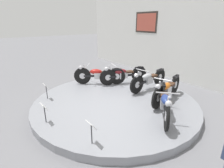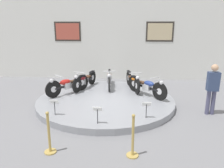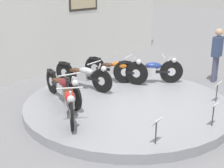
% 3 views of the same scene
% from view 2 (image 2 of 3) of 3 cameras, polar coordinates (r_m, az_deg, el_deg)
% --- Properties ---
extents(ground_plane, '(60.00, 60.00, 0.00)m').
position_cam_2_polar(ground_plane, '(8.30, -1.65, -5.05)').
color(ground_plane, slate).
extents(display_platform, '(5.08, 5.08, 0.21)m').
position_cam_2_polar(display_platform, '(8.27, -1.65, -4.37)').
color(display_platform, gray).
rests_on(display_platform, ground_plane).
extents(back_wall, '(14.00, 0.22, 4.59)m').
position_cam_2_polar(back_wall, '(11.75, 0.30, 12.45)').
color(back_wall, silver).
rests_on(back_wall, ground_plane).
extents(motorcycle_red, '(1.32, 1.59, 0.81)m').
position_cam_2_polar(motorcycle_red, '(8.77, -11.58, -0.09)').
color(motorcycle_red, black).
rests_on(motorcycle_red, display_platform).
extents(motorcycle_maroon, '(0.71, 1.92, 0.80)m').
position_cam_2_polar(motorcycle_maroon, '(9.41, -7.19, 1.11)').
color(motorcycle_maroon, black).
rests_on(motorcycle_maroon, display_platform).
extents(motorcycle_silver, '(0.54, 2.00, 0.80)m').
position_cam_2_polar(motorcycle_silver, '(9.58, -0.72, 1.50)').
color(motorcycle_silver, black).
rests_on(motorcycle_silver, display_platform).
extents(motorcycle_orange, '(0.64, 1.98, 0.82)m').
position_cam_2_polar(motorcycle_orange, '(9.23, 5.47, 0.97)').
color(motorcycle_orange, black).
rests_on(motorcycle_orange, display_platform).
extents(motorcycle_blue, '(1.37, 1.56, 0.81)m').
position_cam_2_polar(motorcycle_blue, '(8.48, 9.13, -0.49)').
color(motorcycle_blue, black).
rests_on(motorcycle_blue, display_platform).
extents(info_placard_front_left, '(0.26, 0.11, 0.51)m').
position_cam_2_polar(info_placard_front_left, '(6.83, -14.81, -5.02)').
color(info_placard_front_left, '#333338').
rests_on(info_placard_front_left, display_platform).
extents(info_placard_front_centre, '(0.26, 0.11, 0.51)m').
position_cam_2_polar(info_placard_front_centre, '(6.07, -3.82, -7.14)').
color(info_placard_front_centre, '#333338').
rests_on(info_placard_front_centre, display_platform).
extents(info_placard_front_right, '(0.26, 0.11, 0.51)m').
position_cam_2_polar(info_placard_front_right, '(6.49, 8.99, -5.77)').
color(info_placard_front_right, '#333338').
rests_on(info_placard_front_right, display_platform).
extents(visitor_standing, '(0.36, 0.22, 1.68)m').
position_cam_2_polar(visitor_standing, '(7.75, 24.78, -0.60)').
color(visitor_standing, '#4C4C6B').
rests_on(visitor_standing, ground_plane).
extents(stanchion_post_left_of_entry, '(0.28, 0.28, 1.02)m').
position_cam_2_polar(stanchion_post_left_of_entry, '(5.37, -16.04, -13.65)').
color(stanchion_post_left_of_entry, tan).
rests_on(stanchion_post_left_of_entry, ground_plane).
extents(stanchion_post_right_of_entry, '(0.28, 0.28, 1.02)m').
position_cam_2_polar(stanchion_post_right_of_entry, '(5.07, 5.44, -14.92)').
color(stanchion_post_right_of_entry, tan).
rests_on(stanchion_post_right_of_entry, ground_plane).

